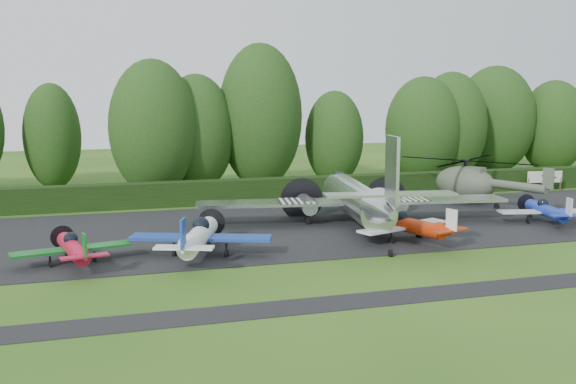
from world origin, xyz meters
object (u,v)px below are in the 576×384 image
object	(u,v)px
light_plane_red	(73,248)
transport_plane	(358,199)
sign_board	(545,178)
light_plane_white	(199,236)
helicopter	(466,180)
light_plane_orange	(409,225)
light_plane_blue	(546,210)

from	to	relation	value
light_plane_red	transport_plane	bearing A→B (deg)	28.00
light_plane_red	sign_board	xyz separation A→B (m)	(41.65, 15.33, 0.32)
transport_plane	sign_board	distance (m)	25.40
transport_plane	light_plane_red	size ratio (longest dim) A/B	3.37
light_plane_white	helicopter	bearing A→B (deg)	6.13
light_plane_orange	sign_board	xyz separation A→B (m)	(21.88, 15.27, 0.23)
transport_plane	helicopter	bearing A→B (deg)	18.22
light_plane_orange	light_plane_white	bearing A→B (deg)	-159.07
transport_plane	helicopter	world-z (taller)	transport_plane
light_plane_blue	light_plane_white	bearing A→B (deg)	173.53
transport_plane	light_plane_blue	xyz separation A→B (m)	(13.07, -2.82, -0.96)
light_plane_orange	light_plane_blue	distance (m)	11.94
light_plane_red	helicopter	distance (m)	32.73
light_plane_red	light_plane_orange	world-z (taller)	light_plane_orange
sign_board	light_plane_blue	bearing A→B (deg)	-135.93
transport_plane	helicopter	xyz separation A→B (m)	(12.25, 6.29, 0.04)
sign_board	helicopter	bearing A→B (deg)	-168.19
transport_plane	sign_board	size ratio (longest dim) A/B	6.39
transport_plane	light_plane_blue	distance (m)	13.41
light_plane_orange	helicopter	distance (m)	15.72
light_plane_red	sign_board	size ratio (longest dim) A/B	1.90
helicopter	light_plane_white	bearing A→B (deg)	-132.14
light_plane_white	sign_board	distance (m)	38.31
light_plane_white	light_plane_orange	bearing A→B (deg)	-18.20
sign_board	light_plane_orange	bearing A→B (deg)	-153.29
transport_plane	sign_board	xyz separation A→B (m)	(23.21, 10.29, -0.66)
light_plane_orange	helicopter	bearing A→B (deg)	65.38
light_plane_red	sign_board	world-z (taller)	light_plane_red
light_plane_white	sign_board	size ratio (longest dim) A/B	2.43
transport_plane	sign_board	bearing A→B (deg)	14.93
light_plane_white	light_plane_blue	bearing A→B (deg)	-13.93
transport_plane	light_plane_red	xyz separation A→B (m)	(-18.44, -5.04, -0.97)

